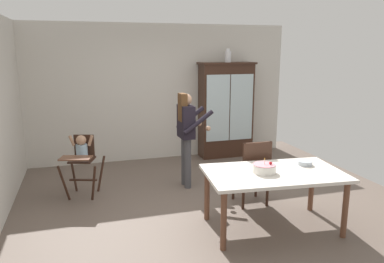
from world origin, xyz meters
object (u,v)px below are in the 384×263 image
Objects in this scene: serving_bowl at (305,163)px; high_chair_with_toddler at (82,154)px; adult_person at (186,128)px; birthday_cake at (264,168)px; dining_table at (274,178)px; china_cabinet at (226,110)px; ceramic_vase at (228,56)px; dining_chair_far_side at (254,168)px.

high_chair_with_toddler is at bearing 148.73° from serving_bowl.
birthday_cake is (0.48, -1.72, -0.17)m from adult_person.
serving_bowl is (1.13, -1.61, -0.20)m from adult_person.
adult_person reaches higher than high_chair_with_toddler.
dining_table is 6.27× the size of birthday_cake.
dining_table is at bearing -167.00° from serving_bowl.
ceramic_vase is at bearing 9.12° from china_cabinet.
dining_table is 0.71m from dining_chair_far_side.
china_cabinet is at bearing 43.92° from high_chair_with_toddler.
ceramic_vase is 3.57m from birthday_cake.
dining_chair_far_side is (-0.61, -2.53, -1.51)m from ceramic_vase.
adult_person is 1.31m from dining_chair_far_side.
adult_person is 5.47× the size of birthday_cake.
ceramic_vase is (0.02, 0.00, 1.09)m from china_cabinet.
high_chair_with_toddler is 2.56m from dining_chair_far_side.
ceramic_vase reaches higher than china_cabinet.
high_chair_with_toddler is 0.54× the size of dining_table.
dining_chair_far_side is at bearing -103.12° from china_cabinet.
china_cabinet is 2.05× the size of high_chair_with_toddler.
serving_bowl is at bearing -93.23° from ceramic_vase.
ceramic_vase is 2.28m from adult_person.
china_cabinet is at bearing -101.95° from dining_chair_far_side.
high_chair_with_toddler is 0.99× the size of dining_chair_far_side.
dining_chair_far_side is at bearing -103.60° from ceramic_vase.
birthday_cake is at bearing 178.79° from dining_table.
ceramic_vase is 0.18× the size of adult_person.
high_chair_with_toddler is 0.62× the size of adult_person.
dining_table is (-0.69, -3.23, -1.41)m from ceramic_vase.
birthday_cake is (-0.80, -3.22, -0.19)m from china_cabinet.
birthday_cake is at bearing 74.24° from dining_chair_far_side.
high_chair_with_toddler is 5.28× the size of serving_bowl.
dining_chair_far_side reaches higher than birthday_cake.
china_cabinet is 1.11× the size of dining_table.
birthday_cake is 0.76m from dining_chair_far_side.
birthday_cake reaches higher than dining_table.
china_cabinet is 1.09m from ceramic_vase.
china_cabinet reaches higher than dining_chair_far_side.
serving_bowl is 0.19× the size of dining_chair_far_side.
ceramic_vase reaches higher than dining_chair_far_side.
adult_person reaches higher than serving_bowl.
dining_chair_far_side is (0.21, 0.70, -0.24)m from birthday_cake.
dining_table is 0.54m from serving_bowl.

